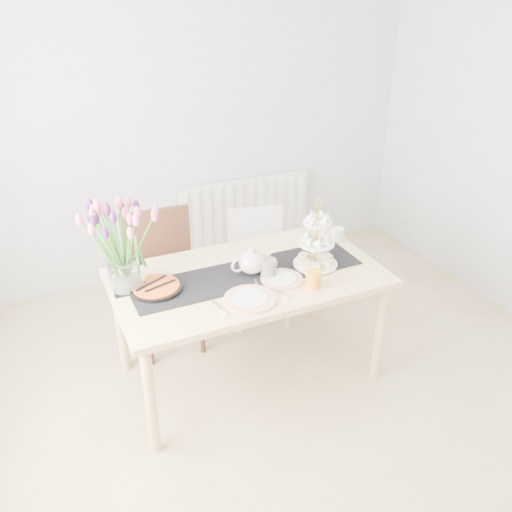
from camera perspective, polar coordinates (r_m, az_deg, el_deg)
name	(u,v)px	position (r m, az deg, el deg)	size (l,w,h in m)	color
room_shell	(333,231)	(2.52, 8.11, 2.64)	(4.50, 4.50, 4.50)	tan
radiator	(245,212)	(4.85, -1.14, 4.66)	(1.20, 0.08, 0.60)	white
dining_table	(248,285)	(3.28, -0.86, -3.12)	(1.60, 0.90, 0.75)	tan
chair_brown	(163,269)	(3.75, -9.80, -1.39)	(0.49, 0.49, 0.95)	#3D2116
chair_white	(258,257)	(4.02, 0.18, -0.05)	(0.49, 0.49, 0.83)	silver
table_runner	(248,274)	(3.24, -0.87, -1.90)	(1.40, 0.35, 0.01)	black
tulip_vase	(120,232)	(3.03, -14.09, 2.47)	(0.65, 0.65, 0.55)	silver
cake_stand	(316,249)	(3.30, 6.34, 0.72)	(0.27, 0.27, 0.40)	gold
teapot	(252,262)	(3.21, -0.44, -0.64)	(0.25, 0.21, 0.17)	white
cream_jug	(337,234)	(3.67, 8.56, 2.26)	(0.09, 0.09, 0.09)	silver
tart_tin	(156,288)	(3.13, -10.45, -3.33)	(0.30, 0.30, 0.04)	black
mug_grey	(268,268)	(3.20, 1.32, -1.27)	(0.09, 0.09, 0.11)	slate
mug_orange	(314,279)	(3.11, 6.11, -2.43)	(0.09, 0.09, 0.10)	orange
plate_left	(250,299)	(2.99, -0.63, -4.55)	(0.29, 0.29, 0.02)	silver
plate_right	(282,279)	(3.18, 2.72, -2.47)	(0.25, 0.25, 0.01)	silver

